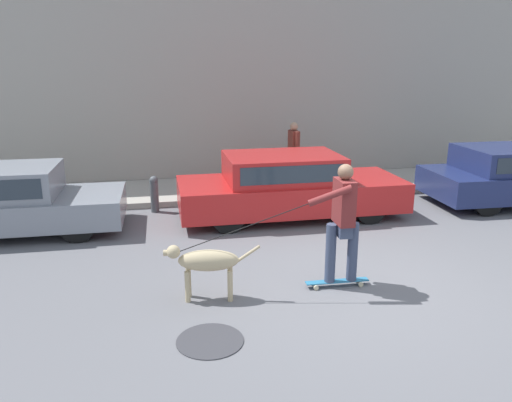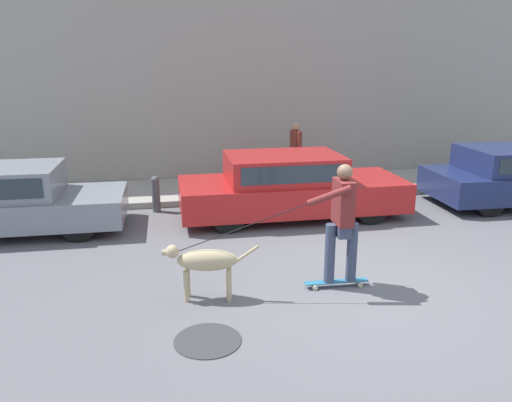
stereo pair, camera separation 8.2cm
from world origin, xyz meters
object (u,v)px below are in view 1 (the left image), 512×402
parked_car_0 (8,202)px  dog (206,262)px  pedestrian_with_bag (293,150)px  parked_car_1 (288,187)px  fire_hydrant (154,193)px  skateboarder (342,218)px

parked_car_0 → dog: parked_car_0 is taller
pedestrian_with_bag → parked_car_1: bearing=-112.4°
parked_car_0 → pedestrian_with_bag: size_ratio=2.64×
fire_hydrant → skateboarder: bearing=-58.8°
fire_hydrant → parked_car_1: bearing=-17.5°
dog → skateboarder: (1.89, 0.03, 0.48)m
parked_car_0 → pedestrian_with_bag: (6.06, 2.24, 0.38)m
parked_car_0 → fire_hydrant: 2.78m
skateboarder → pedestrian_with_bag: skateboarder is taller
parked_car_0 → skateboarder: size_ratio=1.47×
skateboarder → fire_hydrant: skateboarder is taller
pedestrian_with_bag → fire_hydrant: 3.73m
parked_car_0 → dog: (3.31, -3.40, -0.07)m
skateboarder → parked_car_1: bearing=-90.5°
parked_car_1 → fire_hydrant: parked_car_1 is taller
parked_car_0 → pedestrian_with_bag: pedestrian_with_bag is taller
dog → pedestrian_with_bag: size_ratio=0.83×
pedestrian_with_bag → fire_hydrant: pedestrian_with_bag is taller
pedestrian_with_bag → parked_car_0: bearing=-164.5°
parked_car_0 → dog: 4.75m
fire_hydrant → parked_car_0: bearing=-162.1°
parked_car_1 → pedestrian_with_bag: 2.38m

